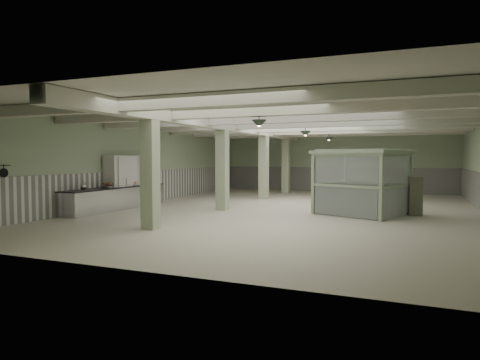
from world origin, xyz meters
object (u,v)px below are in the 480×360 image
at_px(walkin_cooler, 128,182).
at_px(prep_counter, 116,198).
at_px(filing_cabinet, 414,196).
at_px(guard_booth, 362,170).

bearing_deg(walkin_cooler, prep_counter, -84.57).
distance_m(walkin_cooler, filing_cabinet, 11.39).
xyz_separation_m(walkin_cooler, filing_cabinet, (11.23, 1.84, -0.38)).
xyz_separation_m(prep_counter, guard_booth, (9.34, 2.18, 1.17)).
height_order(walkin_cooler, guard_booth, guard_booth).
bearing_deg(filing_cabinet, guard_booth, -174.95).
bearing_deg(prep_counter, filing_cabinet, 13.72).
height_order(walkin_cooler, filing_cabinet, walkin_cooler).
height_order(guard_booth, filing_cabinet, guard_booth).
relative_size(walkin_cooler, filing_cabinet, 1.67).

